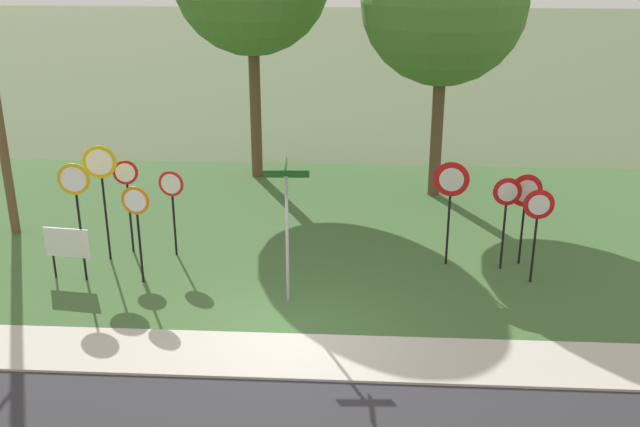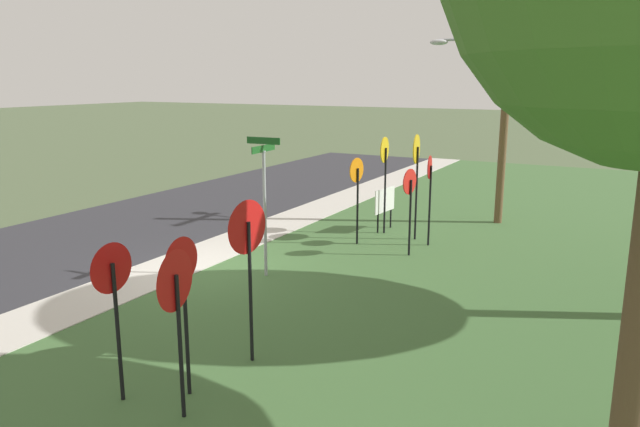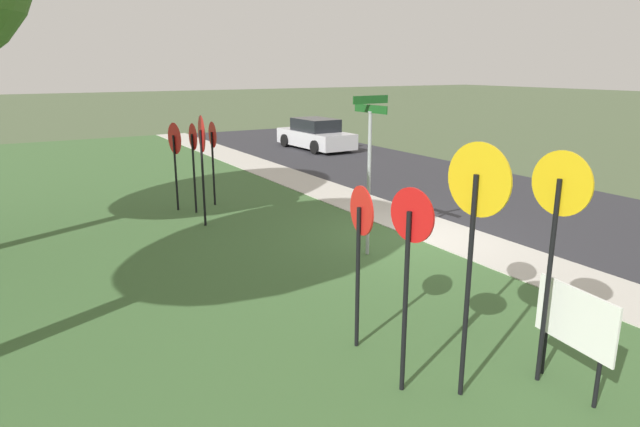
{
  "view_description": "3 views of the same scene",
  "coord_description": "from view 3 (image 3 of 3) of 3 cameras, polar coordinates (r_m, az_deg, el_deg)",
  "views": [
    {
      "loc": [
        1.21,
        -12.73,
        7.35
      ],
      "look_at": [
        0.32,
        2.47,
        1.7
      ],
      "focal_mm": 40.97,
      "sensor_mm": 36.0,
      "label": 1
    },
    {
      "loc": [
        10.53,
        8.7,
        4.38
      ],
      "look_at": [
        -0.0,
        3.06,
        1.7
      ],
      "focal_mm": 33.77,
      "sensor_mm": 36.0,
      "label": 2
    },
    {
      "loc": [
        -8.97,
        7.64,
        3.68
      ],
      "look_at": [
        -1.09,
        3.04,
        1.26
      ],
      "focal_mm": 31.16,
      "sensor_mm": 36.0,
      "label": 3
    }
  ],
  "objects": [
    {
      "name": "yield_sign_far_left",
      "position": [
        13.04,
        -11.97,
        7.04
      ],
      "size": [
        0.83,
        0.14,
        2.58
      ],
      "rotation": [
        0.0,
        0.0,
        -0.13
      ],
      "color": "black",
      "rests_on": "grass_median"
    },
    {
      "name": "sidewalk_strip",
      "position": [
        12.84,
        12.46,
        -2.02
      ],
      "size": [
        44.0,
        1.6,
        0.06
      ],
      "primitive_type": "cube",
      "color": "#BCB7AD",
      "rests_on": "ground_plane"
    },
    {
      "name": "street_name_post",
      "position": [
        10.75,
        5.08,
        5.19
      ],
      "size": [
        0.96,
        0.82,
        3.12
      ],
      "rotation": [
        0.0,
        0.0,
        0.05
      ],
      "color": "#9EA0A8",
      "rests_on": "grass_median"
    },
    {
      "name": "ground_plane",
      "position": [
        12.34,
        9.71,
        -2.72
      ],
      "size": [
        160.0,
        160.0,
        0.0
      ],
      "primitive_type": "plane",
      "color": "#4C5B3D"
    },
    {
      "name": "yield_sign_near_right",
      "position": [
        14.34,
        -12.83,
        6.65
      ],
      "size": [
        0.67,
        0.1,
        2.28
      ],
      "rotation": [
        0.0,
        0.0,
        0.0
      ],
      "color": "black",
      "rests_on": "grass_median"
    },
    {
      "name": "stop_sign_near_left",
      "position": [
        7.82,
        15.58,
        -0.29
      ],
      "size": [
        0.65,
        0.12,
        2.32
      ],
      "rotation": [
        0.0,
        0.0,
        -0.13
      ],
      "color": "black",
      "rests_on": "grass_median"
    },
    {
      "name": "stop_sign_far_left",
      "position": [
        7.11,
        4.17,
        -2.09
      ],
      "size": [
        0.63,
        0.13,
        2.19
      ],
      "rotation": [
        0.0,
        0.0,
        -0.15
      ],
      "color": "black",
      "rests_on": "grass_median"
    },
    {
      "name": "stop_sign_near_right",
      "position": [
        6.07,
        15.67,
        -0.08
      ],
      "size": [
        0.79,
        0.13,
        2.9
      ],
      "rotation": [
        0.0,
        0.0,
        0.12
      ],
      "color": "black",
      "rests_on": "grass_median"
    },
    {
      "name": "parked_sedan_distant",
      "position": [
        25.67,
        -0.47,
        8.05
      ],
      "size": [
        4.38,
        2.02,
        1.39
      ],
      "rotation": [
        0.0,
        0.0,
        0.04
      ],
      "color": "silver",
      "rests_on": "road_asphalt"
    },
    {
      "name": "yield_sign_far_right",
      "position": [
        14.72,
        -14.64,
        6.76
      ],
      "size": [
        0.8,
        0.14,
        2.27
      ],
      "rotation": [
        0.0,
        0.0,
        0.14
      ],
      "color": "black",
      "rests_on": "grass_median"
    },
    {
      "name": "grass_median",
      "position": [
        9.82,
        -18.6,
        -7.84
      ],
      "size": [
        44.0,
        12.0,
        0.04
      ],
      "primitive_type": "cube",
      "color": "#3D6033",
      "rests_on": "ground_plane"
    },
    {
      "name": "notice_board",
      "position": [
        6.99,
        24.68,
        -10.24
      ],
      "size": [
        1.1,
        0.16,
        1.25
      ],
      "rotation": [
        0.0,
        0.0,
        -0.12
      ],
      "color": "black",
      "rests_on": "grass_median"
    },
    {
      "name": "road_asphalt",
      "position": [
        15.77,
        23.25,
        0.14
      ],
      "size": [
        44.0,
        6.4,
        0.01
      ],
      "primitive_type": "cube",
      "color": "#2D2D33",
      "rests_on": "ground_plane"
    },
    {
      "name": "stop_sign_far_right",
      "position": [
        6.7,
        23.17,
        -0.38
      ],
      "size": [
        0.73,
        0.11,
        2.76
      ],
      "rotation": [
        0.0,
        0.0,
        0.08
      ],
      "color": "black",
      "rests_on": "grass_median"
    },
    {
      "name": "stop_sign_far_center",
      "position": [
        6.13,
        9.17,
        -3.72
      ],
      "size": [
        0.6,
        0.13,
        2.4
      ],
      "rotation": [
        0.0,
        0.0,
        0.15
      ],
      "color": "black",
      "rests_on": "grass_median"
    },
    {
      "name": "yield_sign_near_left",
      "position": [
        15.09,
        -10.91,
        7.06
      ],
      "size": [
        0.69,
        0.1,
        2.25
      ],
      "rotation": [
        0.0,
        0.0,
        -0.04
      ],
      "color": "black",
      "rests_on": "grass_median"
    }
  ]
}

